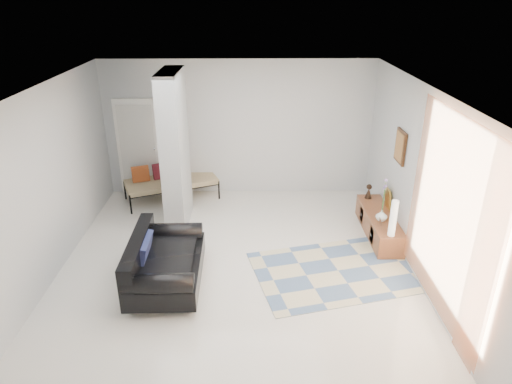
{
  "coord_description": "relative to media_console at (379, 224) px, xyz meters",
  "views": [
    {
      "loc": [
        0.25,
        -6.1,
        4.02
      ],
      "look_at": [
        0.33,
        0.6,
        1.04
      ],
      "focal_mm": 32.0,
      "sensor_mm": 36.0,
      "label": 1
    }
  ],
  "objects": [
    {
      "name": "floor",
      "position": [
        -2.52,
        -1.05,
        -0.21
      ],
      "size": [
        6.0,
        6.0,
        0.0
      ],
      "primitive_type": "plane",
      "color": "silver",
      "rests_on": "ground"
    },
    {
      "name": "ceiling",
      "position": [
        -2.52,
        -1.05,
        2.59
      ],
      "size": [
        6.0,
        6.0,
        0.0
      ],
      "primitive_type": "plane",
      "rotation": [
        3.14,
        0.0,
        0.0
      ],
      "color": "white",
      "rests_on": "wall_back"
    },
    {
      "name": "wall_back",
      "position": [
        -2.52,
        1.95,
        1.19
      ],
      "size": [
        6.0,
        0.0,
        6.0
      ],
      "primitive_type": "plane",
      "rotation": [
        1.57,
        0.0,
        0.0
      ],
      "color": "silver",
      "rests_on": "ground"
    },
    {
      "name": "wall_front",
      "position": [
        -2.52,
        -4.05,
        1.19
      ],
      "size": [
        6.0,
        0.0,
        6.0
      ],
      "primitive_type": "plane",
      "rotation": [
        -1.57,
        0.0,
        0.0
      ],
      "color": "silver",
      "rests_on": "ground"
    },
    {
      "name": "wall_left",
      "position": [
        -5.27,
        -1.05,
        1.19
      ],
      "size": [
        0.0,
        6.0,
        6.0
      ],
      "primitive_type": "plane",
      "rotation": [
        1.57,
        0.0,
        1.57
      ],
      "color": "silver",
      "rests_on": "ground"
    },
    {
      "name": "wall_right",
      "position": [
        0.23,
        -1.05,
        1.19
      ],
      "size": [
        0.0,
        6.0,
        6.0
      ],
      "primitive_type": "plane",
      "rotation": [
        1.57,
        0.0,
        -1.57
      ],
      "color": "silver",
      "rests_on": "ground"
    },
    {
      "name": "partition_column",
      "position": [
        -3.62,
        0.55,
        1.19
      ],
      "size": [
        0.35,
        1.2,
        2.8
      ],
      "primitive_type": "cube",
      "color": "#9DA1A3",
      "rests_on": "floor"
    },
    {
      "name": "hallway_door",
      "position": [
        -4.62,
        1.91,
        0.81
      ],
      "size": [
        0.85,
        0.06,
        2.04
      ],
      "primitive_type": "cube",
      "color": "white",
      "rests_on": "floor"
    },
    {
      "name": "curtain",
      "position": [
        0.15,
        -2.2,
        1.24
      ],
      "size": [
        0.0,
        2.55,
        2.55
      ],
      "primitive_type": "plane",
      "rotation": [
        1.57,
        0.0,
        1.57
      ],
      "color": "orange",
      "rests_on": "wall_right"
    },
    {
      "name": "wall_art",
      "position": [
        0.2,
        -0.0,
        1.44
      ],
      "size": [
        0.04,
        0.45,
        0.55
      ],
      "primitive_type": "cube",
      "color": "#3A200F",
      "rests_on": "wall_right"
    },
    {
      "name": "media_console",
      "position": [
        0.0,
        0.0,
        0.0
      ],
      "size": [
        0.45,
        1.72,
        0.8
      ],
      "color": "brown",
      "rests_on": "floor"
    },
    {
      "name": "loveseat",
      "position": [
        -3.59,
        -1.45,
        0.15
      ],
      "size": [
        1.03,
        1.72,
        0.76
      ],
      "rotation": [
        0.0,
        0.0,
        0.02
      ],
      "color": "silver",
      "rests_on": "floor"
    },
    {
      "name": "daybed",
      "position": [
        -3.95,
        1.57,
        0.21
      ],
      "size": [
        1.99,
        1.41,
        0.77
      ],
      "rotation": [
        0.0,
        0.0,
        0.39
      ],
      "color": "black",
      "rests_on": "floor"
    },
    {
      "name": "area_rug",
      "position": [
        -0.92,
        -1.17,
        -0.2
      ],
      "size": [
        2.87,
        2.25,
        0.01
      ],
      "primitive_type": "cube",
      "rotation": [
        0.0,
        0.0,
        0.24
      ],
      "color": "beige",
      "rests_on": "floor"
    },
    {
      "name": "cylinder_lamp",
      "position": [
        -0.02,
        -0.75,
        0.5
      ],
      "size": [
        0.11,
        0.11,
        0.61
      ],
      "primitive_type": "cylinder",
      "color": "white",
      "rests_on": "media_console"
    },
    {
      "name": "bronze_figurine",
      "position": [
        -0.05,
        0.69,
        0.33
      ],
      "size": [
        0.15,
        0.15,
        0.27
      ],
      "primitive_type": null,
      "rotation": [
        0.0,
        0.0,
        -0.07
      ],
      "color": "black",
      "rests_on": "media_console"
    },
    {
      "name": "vase",
      "position": [
        -0.05,
        -0.24,
        0.3
      ],
      "size": [
        0.22,
        0.22,
        0.2
      ],
      "primitive_type": "imported",
      "rotation": [
        0.0,
        0.0,
        0.14
      ],
      "color": "white",
      "rests_on": "media_console"
    }
  ]
}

